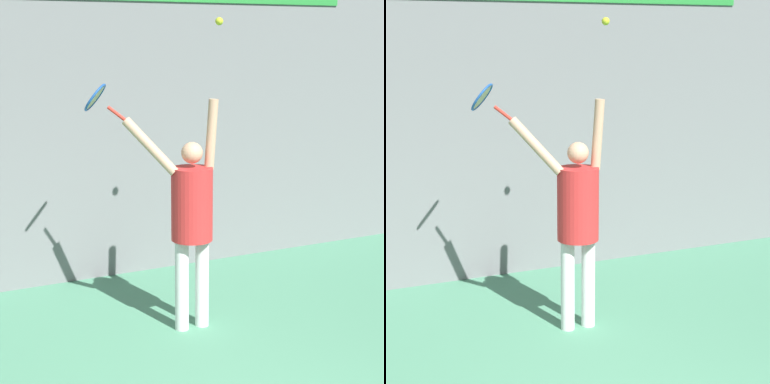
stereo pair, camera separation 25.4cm
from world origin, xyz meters
The scene contains 4 objects.
back_wall centered at (0.00, 4.56, 2.50)m, with size 18.00×0.10×5.00m.
tennis_player centered at (0.56, 2.75, 1.13)m, with size 0.85×0.54×2.19m.
tennis_racket centered at (-0.18, 3.17, 2.19)m, with size 0.42×0.37×0.35m.
tennis_ball centered at (0.83, 2.73, 2.87)m, with size 0.07×0.07×0.07m.
Camera 2 is at (-1.93, -2.98, 2.72)m, focal length 65.00 mm.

